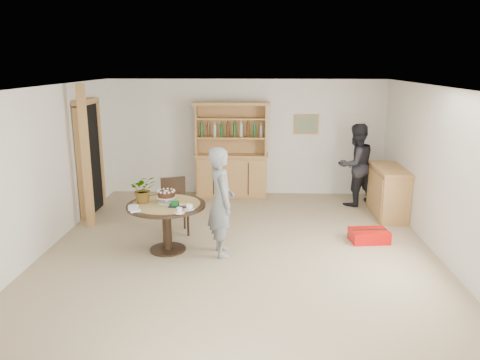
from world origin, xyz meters
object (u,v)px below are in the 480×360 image
Objects in this scene: red_suitcase at (369,236)px; dining_chair at (175,202)px; hutch at (232,165)px; dining_table at (166,213)px; sideboard at (388,192)px; teen_boy at (221,202)px; adult_person at (356,165)px.

dining_chair is at bearing 167.16° from red_suitcase.
hutch reaches higher than red_suitcase.
hutch is at bearing 125.69° from red_suitcase.
dining_table reaches higher than red_suitcase.
sideboard is 1.33× the size of dining_chair.
hutch reaches higher than dining_table.
teen_boy is 2.54m from red_suitcase.
teen_boy is at bearing -89.39° from hutch.
teen_boy is at bearing -147.01° from sideboard.
red_suitcase is (3.24, -0.33, -0.43)m from dining_chair.
dining_chair reaches higher than dining_table.
hutch is 1.62× the size of sideboard.
dining_table is 0.88m from teen_boy.
hutch is 3.20m from dining_table.
sideboard is 0.76× the size of teen_boy.
adult_person is at bearing -59.13° from teen_boy.
sideboard is at bearing 97.04° from adult_person.
dining_table is at bearing 8.91° from adult_person.
hutch is 2.60m from adult_person.
teen_boy is at bearing -6.71° from dining_table.
dining_table is at bearing 67.52° from teen_boy.
teen_boy is at bearing -64.91° from dining_chair.
adult_person is at bearing 78.99° from red_suitcase.
hutch is at bearing 157.79° from sideboard.
teen_boy is 3.65m from adult_person.
dining_table is 1.27× the size of dining_chair.
adult_person is (-0.50, 0.70, 0.36)m from sideboard.
dining_table is (-0.82, -3.09, -0.08)m from hutch.
hutch is 3.20m from teen_boy.
teen_boy is at bearing -172.87° from red_suitcase.
dining_table is 3.29m from red_suitcase.
sideboard is 0.75× the size of adult_person.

